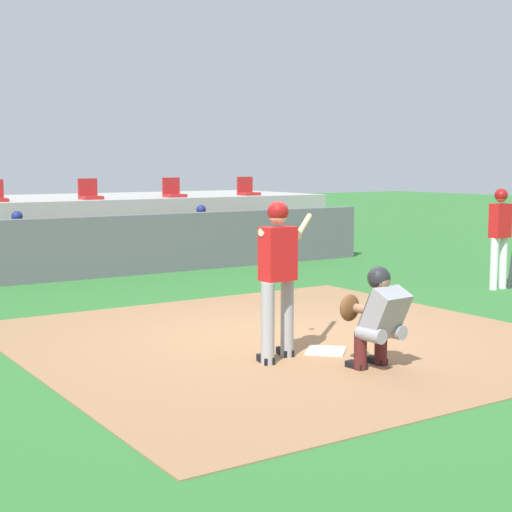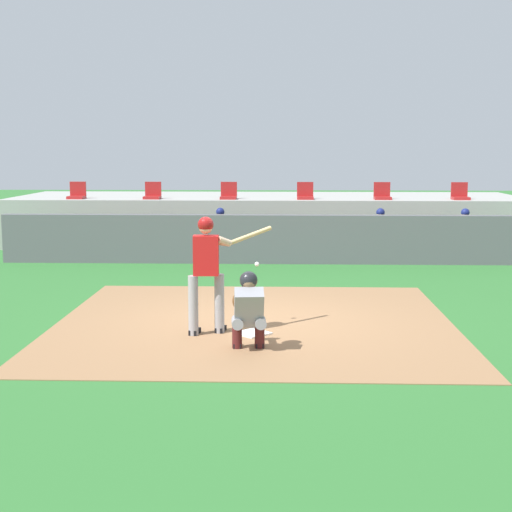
# 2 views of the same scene
# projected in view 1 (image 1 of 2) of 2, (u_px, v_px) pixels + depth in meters

# --- Properties ---
(ground_plane) EXTENTS (80.00, 80.00, 0.00)m
(ground_plane) POSITION_uv_depth(u_px,v_px,m) (286.00, 340.00, 9.84)
(ground_plane) COLOR #2D6B2D
(dirt_infield) EXTENTS (6.40, 6.40, 0.01)m
(dirt_infield) POSITION_uv_depth(u_px,v_px,m) (286.00, 340.00, 9.84)
(dirt_infield) COLOR #936B47
(dirt_infield) RESTS_ON ground
(home_plate) EXTENTS (0.62, 0.62, 0.02)m
(home_plate) POSITION_uv_depth(u_px,v_px,m) (326.00, 351.00, 9.17)
(home_plate) COLOR white
(home_plate) RESTS_ON dirt_infield
(batter_at_plate) EXTENTS (1.25, 0.88, 1.80)m
(batter_at_plate) POSITION_uv_depth(u_px,v_px,m) (279.00, 270.00, 8.69)
(batter_at_plate) COLOR #99999E
(batter_at_plate) RESTS_ON ground
(catcher_crouched) EXTENTS (0.51, 1.98, 1.13)m
(catcher_crouched) POSITION_uv_depth(u_px,v_px,m) (377.00, 314.00, 8.34)
(catcher_crouched) COLOR gray
(catcher_crouched) RESTS_ON ground
(on_deck_batter) EXTENTS (0.58, 0.23, 1.79)m
(on_deck_batter) POSITION_uv_depth(u_px,v_px,m) (500.00, 232.00, 13.75)
(on_deck_batter) COLOR silver
(on_deck_batter) RESTS_ON ground
(dugout_wall) EXTENTS (13.00, 0.30, 1.20)m
(dugout_wall) POSITION_uv_depth(u_px,v_px,m) (93.00, 247.00, 15.17)
(dugout_wall) COLOR #59595E
(dugout_wall) RESTS_ON ground
(dugout_bench) EXTENTS (11.80, 0.44, 0.45)m
(dugout_bench) POSITION_uv_depth(u_px,v_px,m) (75.00, 261.00, 16.04)
(dugout_bench) COLOR olive
(dugout_bench) RESTS_ON ground
(dugout_player_0) EXTENTS (0.49, 0.70, 1.30)m
(dugout_player_0) POSITION_uv_depth(u_px,v_px,m) (20.00, 243.00, 15.22)
(dugout_player_0) COLOR #939399
(dugout_player_0) RESTS_ON ground
(dugout_player_1) EXTENTS (0.49, 0.70, 1.30)m
(dugout_player_1) POSITION_uv_depth(u_px,v_px,m) (204.00, 233.00, 17.47)
(dugout_player_1) COLOR #939399
(dugout_player_1) RESTS_ON ground
(dugout_player_2) EXTENTS (0.49, 0.70, 1.30)m
(dugout_player_2) POSITION_uv_depth(u_px,v_px,m) (283.00, 229.00, 18.65)
(dugout_player_2) COLOR #939399
(dugout_player_2) RESTS_ON ground
(stands_platform) EXTENTS (15.00, 4.40, 1.40)m
(stands_platform) POSITION_uv_depth(u_px,v_px,m) (24.00, 227.00, 18.81)
(stands_platform) COLOR #9E9E99
(stands_platform) RESTS_ON ground
(stadium_seat_3) EXTENTS (0.46, 0.46, 0.48)m
(stadium_seat_3) POSITION_uv_depth(u_px,v_px,m) (90.00, 193.00, 18.04)
(stadium_seat_3) COLOR #A51E1E
(stadium_seat_3) RESTS_ON stands_platform
(stadium_seat_4) EXTENTS (0.46, 0.46, 0.48)m
(stadium_seat_4) POSITION_uv_depth(u_px,v_px,m) (173.00, 192.00, 19.22)
(stadium_seat_4) COLOR #A51E1E
(stadium_seat_4) RESTS_ON stands_platform
(stadium_seat_5) EXTENTS (0.46, 0.46, 0.48)m
(stadium_seat_5) POSITION_uv_depth(u_px,v_px,m) (247.00, 190.00, 20.40)
(stadium_seat_5) COLOR #A51E1E
(stadium_seat_5) RESTS_ON stands_platform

